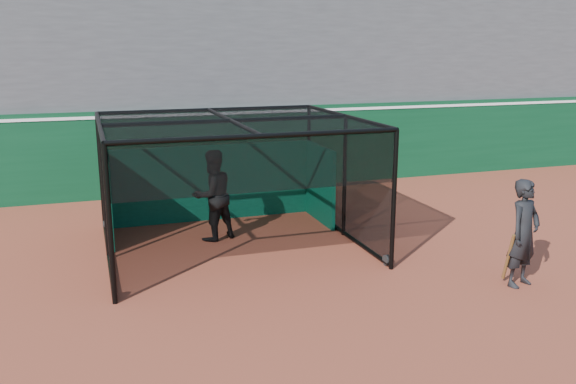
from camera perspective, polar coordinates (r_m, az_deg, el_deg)
name	(u,v)px	position (r m, az deg, el deg)	size (l,w,h in m)	color
ground	(288,298)	(10.75, 0.01, -9.92)	(120.00, 120.00, 0.00)	brown
outfield_wall	(198,149)	(18.37, -8.40, 3.99)	(50.00, 0.50, 2.50)	#0A3B1F
grandstand	(175,40)	(21.86, -10.49, 13.80)	(50.00, 7.85, 8.95)	#4C4C4F
batting_cage	(232,185)	(13.12, -5.28, 0.67)	(5.34, 4.81, 2.76)	black
batter	(213,195)	(13.72, -7.06, -0.30)	(1.00, 0.78, 2.05)	black
on_deck_player	(524,233)	(11.79, 21.20, -3.63)	(0.84, 0.69, 1.98)	black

